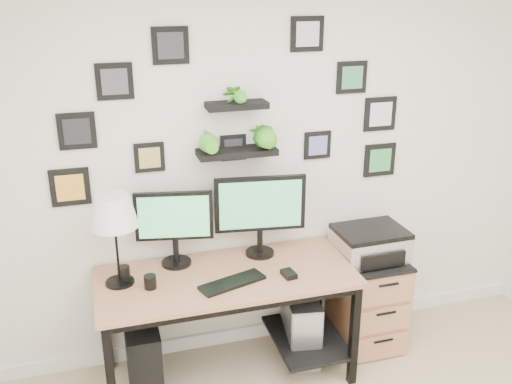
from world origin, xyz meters
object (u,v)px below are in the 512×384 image
object	(u,v)px
monitor_left	(174,223)
file_cabinet	(367,300)
desk	(231,288)
printer	(370,243)
table_lamp	(114,213)
monitor_right	(260,209)
mug	(150,282)
pc_tower_grey	(300,324)
pc_tower_black	(143,354)

from	to	relation	value
monitor_left	file_cabinet	bearing A→B (deg)	-5.61
desk	printer	xyz separation A→B (m)	(1.00, 0.06, 0.15)
table_lamp	file_cabinet	size ratio (longest dim) A/B	0.85
desk	monitor_right	size ratio (longest dim) A/B	2.71
mug	pc_tower_grey	size ratio (longest dim) A/B	0.16
monitor_right	file_cabinet	xyz separation A→B (m)	(0.76, -0.11, -0.74)
monitor_left	monitor_right	world-z (taller)	monitor_right
desk	printer	bearing A→B (deg)	3.64
pc_tower_grey	file_cabinet	world-z (taller)	file_cabinet
pc_tower_black	file_cabinet	xyz separation A→B (m)	(1.59, 0.03, 0.11)
pc_tower_grey	printer	size ratio (longest dim) A/B	1.07
monitor_left	pc_tower_black	xyz separation A→B (m)	(-0.27, -0.16, -0.81)
desk	table_lamp	size ratio (longest dim) A/B	2.81
monitor_left	printer	distance (m)	1.34
table_lamp	mug	size ratio (longest dim) A/B	6.89
monitor_left	file_cabinet	world-z (taller)	monitor_left
monitor_right	pc_tower_grey	distance (m)	0.89
table_lamp	mug	distance (m)	0.46
desk	printer	distance (m)	1.01
file_cabinet	printer	distance (m)	0.44
pc_tower_grey	file_cabinet	bearing A→B (deg)	1.25
desk	printer	world-z (taller)	printer
desk	pc_tower_black	size ratio (longest dim) A/B	3.49
pc_tower_black	table_lamp	bearing A→B (deg)	171.67
file_cabinet	monitor_right	bearing A→B (deg)	171.77
monitor_right	pc_tower_black	bearing A→B (deg)	-170.36
monitor_right	pc_tower_grey	world-z (taller)	monitor_right
desk	file_cabinet	xyz separation A→B (m)	(1.01, 0.06, -0.29)
desk	pc_tower_grey	bearing A→B (deg)	5.39
monitor_right	table_lamp	xyz separation A→B (m)	(-0.92, -0.12, 0.13)
table_lamp	pc_tower_grey	xyz separation A→B (m)	(1.18, 0.00, -0.97)
pc_tower_grey	printer	bearing A→B (deg)	1.88
table_lamp	mug	bearing A→B (deg)	-32.83
monitor_left	pc_tower_grey	distance (m)	1.15
pc_tower_black	monitor_right	bearing A→B (deg)	10.03
file_cabinet	printer	size ratio (longest dim) A/B	1.42
monitor_right	file_cabinet	distance (m)	1.07
mug	pc_tower_grey	bearing A→B (deg)	6.36
monitor_left	mug	bearing A→B (deg)	-127.66
mug	pc_tower_grey	world-z (taller)	mug
pc_tower_black	file_cabinet	distance (m)	1.59
file_cabinet	printer	world-z (taller)	printer
mug	file_cabinet	distance (m)	1.59
monitor_left	pc_tower_black	size ratio (longest dim) A/B	1.08
pc_tower_grey	printer	world-z (taller)	printer
monitor_left	mug	distance (m)	0.41
pc_tower_grey	mug	bearing A→B (deg)	-173.64
monitor_right	file_cabinet	size ratio (longest dim) A/B	0.88
table_lamp	printer	distance (m)	1.73
printer	desk	bearing A→B (deg)	-176.36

